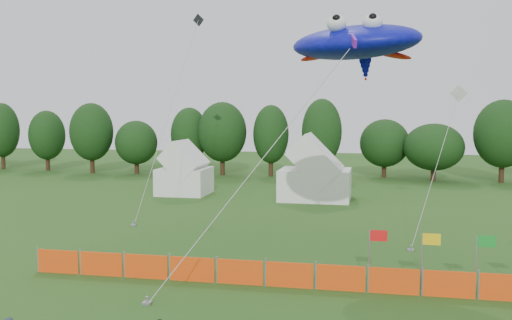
% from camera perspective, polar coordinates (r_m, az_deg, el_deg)
% --- Properties ---
extents(treeline, '(104.57, 8.78, 8.36)m').
position_cam_1_polar(treeline, '(58.79, 9.19, 2.23)').
color(treeline, '#382314').
rests_on(treeline, ground).
extents(tent_left, '(4.05, 4.05, 3.57)m').
position_cam_1_polar(tent_left, '(47.67, -7.17, -1.25)').
color(tent_left, white).
rests_on(tent_left, ground).
extents(tent_right, '(5.52, 4.42, 3.90)m').
position_cam_1_polar(tent_right, '(44.59, 5.94, -1.46)').
color(tent_right, white).
rests_on(tent_right, ground).
extents(barrier_fence, '(21.90, 0.06, 1.00)m').
position_cam_1_polar(barrier_fence, '(22.89, 3.33, -11.41)').
color(barrier_fence, '#F6470D').
rests_on(barrier_fence, ground).
extents(flag_row, '(6.73, 0.64, 2.23)m').
position_cam_1_polar(flag_row, '(23.72, 19.04, -8.63)').
color(flag_row, gray).
rests_on(flag_row, ground).
extents(stingray_kite, '(10.95, 16.45, 11.18)m').
position_cam_1_polar(stingray_kite, '(27.45, 9.99, 11.36)').
color(stingray_kite, '#0D11BF').
rests_on(stingray_kite, ground).
extents(small_kite_white, '(3.98, 9.19, 8.57)m').
position_cam_1_polar(small_kite_white, '(35.04, 18.42, 2.23)').
color(small_kite_white, silver).
rests_on(small_kite_white, ground).
extents(small_kite_dark, '(1.41, 11.25, 14.35)m').
position_cam_1_polar(small_kite_dark, '(40.79, -7.92, 7.08)').
color(small_kite_dark, black).
rests_on(small_kite_dark, ground).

